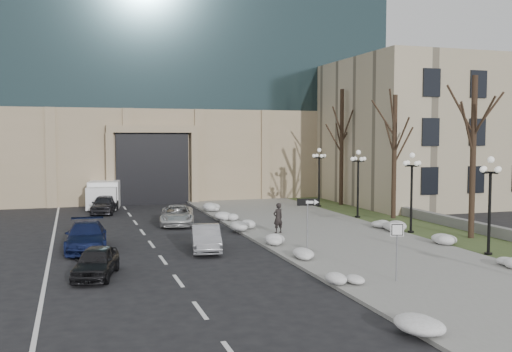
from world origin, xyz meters
The scene contains 35 objects.
ground centered at (0.00, 0.00, 0.00)m, with size 160.00×160.00×0.00m, color black.
sidewalk centered at (3.50, 14.00, 0.06)m, with size 9.00×40.00×0.12m, color gray.
curb centered at (-1.00, 14.00, 0.07)m, with size 0.30×40.00×0.14m, color gray.
grass_strip centered at (10.00, 14.00, 0.05)m, with size 4.00×40.00×0.10m, color #374924.
stone_wall centered at (12.00, 16.00, 0.35)m, with size 0.50×30.00×0.70m, color slate.
office_tower centered at (-2.01, 43.58, 18.49)m, with size 40.00×24.70×36.00m.
classical_building centered at (22.00, 27.98, 6.00)m, with size 22.00×18.12×12.00m.
car_a centered at (-9.55, 7.62, 0.62)m, with size 1.47×3.65×1.24m, color black.
car_b centered at (-4.14, 11.43, 0.64)m, with size 1.36×3.91×1.29m, color #9FA1A7.
car_c centered at (-9.80, 13.48, 0.70)m, with size 1.97×4.85×1.41m, color #162150.
car_d centered at (-4.04, 20.18, 0.63)m, with size 2.08×4.51×1.25m, color silver.
car_e centered at (-8.22, 27.25, 0.68)m, with size 1.61×4.01×1.37m, color #2A2A2F.
pedestrian centered at (0.84, 14.62, 0.99)m, with size 0.64×0.42×1.74m, color black.
box_truck centered at (-7.91, 31.43, 1.03)m, with size 3.24×6.95×2.12m.
one_way_sign centered at (0.22, 8.42, 2.30)m, with size 1.03×0.46×2.79m.
keep_sign centered at (1.43, 2.94, 1.75)m, with size 0.50×0.20×2.37m.
snow_clump_a centered at (-0.80, -2.31, 0.30)m, with size 1.10×1.60×0.36m, color white.
snow_clump_b centered at (-0.66, 3.08, 0.30)m, with size 1.10×1.60×0.36m, color white.
snow_clump_c centered at (-0.78, 7.56, 0.30)m, with size 1.10×1.60×0.36m, color white.
snow_clump_d centered at (-0.68, 11.01, 0.30)m, with size 1.10×1.60×0.36m, color white.
snow_clump_e centered at (-0.72, 16.41, 0.30)m, with size 1.10×1.60×0.36m, color white.
snow_clump_f centered at (-0.65, 20.18, 0.30)m, with size 1.10×1.60×0.36m, color white.
snow_clump_g centered at (-0.72, 25.15, 0.30)m, with size 1.10×1.60×0.36m, color white.
snow_clump_h centered at (7.41, 3.47, 0.30)m, with size 1.10×1.60×0.36m, color white.
snow_clump_i centered at (7.89, 8.84, 0.30)m, with size 1.10×1.60×0.36m, color white.
snow_clump_j centered at (7.69, 14.53, 0.30)m, with size 1.10×1.60×0.36m, color white.
snow_clump_k centered at (-0.46, 25.55, 0.30)m, with size 1.10×1.60×0.36m, color white.
snow_clump_l centered at (7.69, 12.89, 0.30)m, with size 1.10×1.60×0.36m, color white.
lamppost_a centered at (8.30, 6.00, 3.07)m, with size 1.18×1.18×4.76m.
lamppost_b centered at (8.30, 12.50, 3.07)m, with size 1.18×1.18×4.76m.
lamppost_c centered at (8.30, 19.00, 3.07)m, with size 1.18×1.18×4.76m.
lamppost_d centered at (8.30, 25.50, 3.07)m, with size 1.18×1.18×4.76m.
tree_near centered at (10.50, 10.00, 5.83)m, with size 3.20×3.20×9.00m.
tree_mid centered at (10.50, 18.00, 5.50)m, with size 3.20×3.20×8.50m.
tree_far centered at (10.50, 26.00, 6.15)m, with size 3.20×3.20×9.50m.
Camera 1 is at (-10.38, -15.99, 5.70)m, focal length 40.00 mm.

